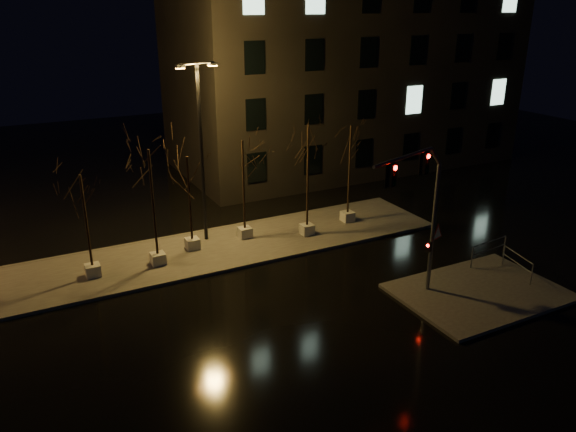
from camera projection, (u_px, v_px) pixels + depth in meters
ground at (288, 297)px, 23.93m from camera, size 90.00×90.00×0.00m
median at (235, 245)px, 28.89m from camera, size 22.00×5.00×0.15m
sidewalk_corner at (479, 292)px, 24.20m from camera, size 7.00×5.00×0.15m
building at (344, 64)px, 42.23m from camera, size 25.00×12.00×15.00m
tree_0 at (83, 198)px, 24.17m from camera, size 1.80×1.80×4.92m
tree_1 at (151, 176)px, 25.13m from camera, size 1.80×1.80×5.73m
tree_2 at (188, 178)px, 27.01m from camera, size 1.80×1.80×4.91m
tree_3 at (243, 163)px, 28.26m from camera, size 1.80×1.80×5.35m
tree_4 at (308, 150)px, 28.49m from camera, size 1.80×1.80×6.08m
tree_5 at (350, 148)px, 30.43m from camera, size 1.80×1.80×5.62m
traffic_signal_mast at (423, 203)px, 22.13m from camera, size 5.04×1.73×6.44m
streetlight_main at (201, 142)px, 27.65m from camera, size 2.24×0.77×9.01m
guard_rail_a at (489, 248)px, 26.66m from camera, size 2.45×0.34×1.06m
guard_rail_b at (518, 262)px, 25.38m from camera, size 0.53×2.08×1.01m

